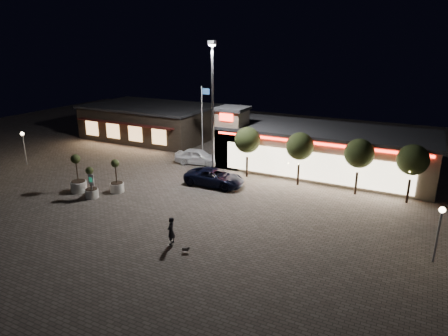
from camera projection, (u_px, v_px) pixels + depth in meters
The scene contains 19 objects.
ground at pixel (140, 210), 30.44m from camera, with size 90.00×90.00×0.00m, color #645951.
retail_building at pixel (319, 149), 39.02m from camera, with size 20.40×8.40×6.10m.
restaurant_building at pixel (150, 121), 52.78m from camera, with size 16.40×11.00×4.30m.
floodlight_pole at pixel (213, 106), 34.19m from camera, with size 0.60×0.40×12.38m.
flagpole at pixel (203, 118), 40.82m from camera, with size 0.95×0.10×8.00m.
lamp_post_west at pixel (23, 142), 40.90m from camera, with size 0.36×0.36×3.48m.
lamp_post_east at pixel (440, 224), 22.69m from camera, with size 0.36×0.36×3.48m.
string_tree_a at pixel (247, 140), 36.92m from camera, with size 2.42×2.42×4.79m.
string_tree_b at pixel (300, 146), 34.75m from camera, with size 2.42×2.42×4.79m.
string_tree_c at pixel (359, 153), 32.58m from camera, with size 2.42×2.42×4.79m.
string_tree_d at pixel (413, 160), 30.84m from camera, with size 2.42×2.42×4.79m.
pickup_truck at pixel (214, 177), 35.48m from camera, with size 2.48×5.38×1.50m, color black.
white_sedan at pixel (198, 156), 41.61m from camera, with size 1.92×4.78×1.63m, color white.
pedestrian at pixel (171, 231), 25.22m from camera, with size 0.66×0.43×1.80m, color black.
dog at pixel (186, 249), 24.37m from camera, with size 0.48×0.28×0.26m.
planter_left at pixel (78, 180), 33.95m from camera, with size 1.35×1.35×3.31m.
planter_mid at pixel (91, 188), 32.69m from camera, with size 1.08×1.08×2.65m.
planter_right at pixel (117, 182), 33.91m from camera, with size 1.18×1.18×2.90m.
valet_sign at pixel (91, 182), 32.22m from camera, with size 0.70×0.18×2.13m.
Camera 1 is at (18.48, -21.96, 12.42)m, focal length 32.00 mm.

